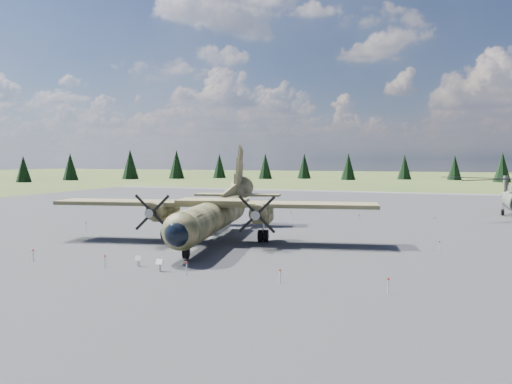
% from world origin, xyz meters
% --- Properties ---
extents(ground, '(500.00, 500.00, 0.00)m').
position_xyz_m(ground, '(0.00, 0.00, 0.00)').
color(ground, '#515D29').
rests_on(ground, ground).
extents(apron, '(120.00, 120.00, 0.04)m').
position_xyz_m(apron, '(0.00, 10.00, 0.00)').
color(apron, slate).
rests_on(apron, ground).
extents(transport_plane, '(27.82, 24.99, 9.18)m').
position_xyz_m(transport_plane, '(-2.03, -0.60, 2.64)').
color(transport_plane, '#30371E').
rests_on(transport_plane, ground).
extents(info_placard_left, '(0.46, 0.23, 0.70)m').
position_xyz_m(info_placard_left, '(-2.24, -12.29, 0.47)').
color(info_placard_left, gray).
rests_on(info_placard_left, ground).
extents(info_placard_right, '(0.52, 0.26, 0.78)m').
position_xyz_m(info_placard_right, '(-0.17, -13.04, 0.52)').
color(info_placard_right, gray).
rests_on(info_placard_right, ground).
extents(barrier_fence, '(33.12, 29.62, 0.85)m').
position_xyz_m(barrier_fence, '(-0.46, -0.08, 0.51)').
color(barrier_fence, silver).
rests_on(barrier_fence, ground).
extents(treeline, '(287.08, 286.31, 10.80)m').
position_xyz_m(treeline, '(-4.52, 2.24, 4.71)').
color(treeline, black).
rests_on(treeline, ground).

